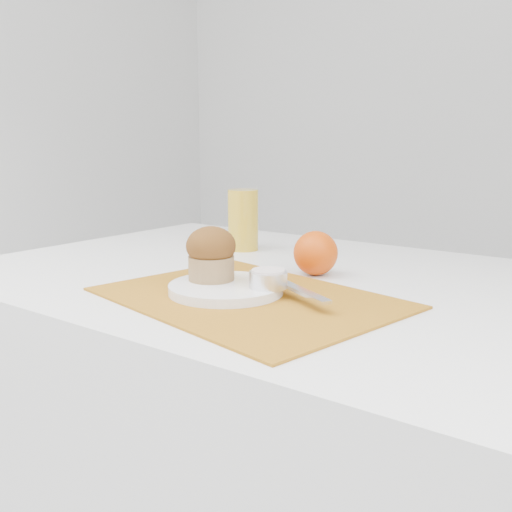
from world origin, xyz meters
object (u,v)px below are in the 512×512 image
Objects in this scene: orange at (316,253)px; muffin at (211,253)px; table at (285,464)px; juice_glass at (243,220)px; plate at (226,288)px.

muffin is at bearing -111.93° from orange.
juice_glass is (-0.22, 0.15, 0.44)m from table.
table is 13.76× the size of muffin.
juice_glass reaches higher than plate.
table is at bearing 75.88° from muffin.
muffin is (-0.08, -0.20, 0.02)m from orange.
orange is at bearing -24.63° from juice_glass.
muffin is (0.18, -0.31, -0.01)m from juice_glass.
orange is 0.28m from juice_glass.
orange is at bearing 78.19° from plate.
orange is at bearing 42.73° from table.
plate is 0.39m from juice_glass.
table is 0.47m from muffin.
table is 0.42m from orange.
plate reaches higher than table.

